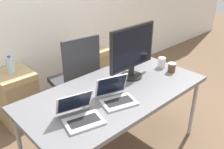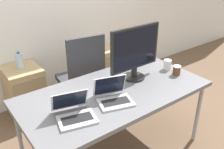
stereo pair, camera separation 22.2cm
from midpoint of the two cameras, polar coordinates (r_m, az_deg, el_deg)
wall_back at (r=3.34m, az=-13.50°, el=15.17°), size 10.00×0.05×2.60m
desk at (r=2.36m, az=3.36°, el=-4.69°), size 1.77×0.90×0.75m
office_chair at (r=3.09m, az=-4.87°, el=-2.58°), size 0.56×0.59×1.10m
cabinet_left at (r=3.28m, az=-17.41°, el=-3.89°), size 0.41×0.46×0.65m
cabinet_right at (r=3.74m, az=-0.85°, el=1.36°), size 0.41×0.46×0.65m
water_bottle at (r=3.10m, az=-18.48°, el=2.92°), size 0.08×0.08×0.21m
laptop_left at (r=1.96m, az=-5.36°, el=-8.80°), size 0.33×0.35×0.21m
laptop_right at (r=2.15m, az=3.31°, el=-5.14°), size 0.34×0.34×0.22m
monitor at (r=2.46m, az=7.85°, el=5.05°), size 0.58×0.22×0.54m
coffee_cup_white at (r=2.81m, az=14.75°, el=2.14°), size 0.08×0.08×0.11m
coffee_cup_brown at (r=2.72m, az=16.84°, el=0.87°), size 0.08×0.08×0.10m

